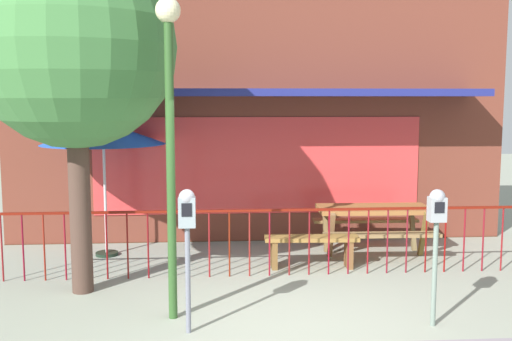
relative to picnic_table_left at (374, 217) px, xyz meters
name	(u,v)px	position (x,y,z in m)	size (l,w,h in m)	color
ground	(287,329)	(-1.80, -3.08, -0.61)	(40.00, 40.00, 0.00)	gray
pub_storefront	(257,95)	(-1.80, 1.25, 1.96)	(8.83, 1.51, 5.19)	#3A2311
patio_fence_front	(270,230)	(-1.80, -1.09, 0.05)	(7.44, 0.04, 0.97)	maroon
picnic_table_left	(374,217)	(0.00, 0.00, 0.00)	(1.83, 1.40, 0.79)	#935D2F
patio_umbrella	(103,134)	(-4.32, 0.21, 1.36)	(1.96, 1.96, 2.16)	black
patio_bench	(312,245)	(-1.14, -0.73, -0.26)	(1.41, 0.38, 0.48)	olive
parking_meter_near	(436,221)	(-0.16, -3.10, 0.58)	(0.18, 0.17, 1.54)	slate
parking_meter_far	(187,223)	(-2.87, -3.10, 0.60)	(0.18, 0.17, 1.57)	slate
street_tree	(74,48)	(-4.31, -1.62, 2.53)	(2.56, 2.56, 4.44)	#473229
street_lamp	(170,111)	(-3.07, -2.65, 1.78)	(0.28, 0.28, 3.61)	#2C5224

